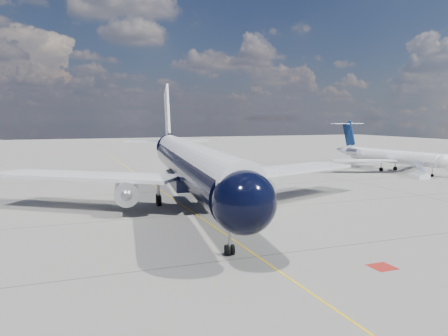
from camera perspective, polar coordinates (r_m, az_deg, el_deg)
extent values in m
plane|color=gray|center=(64.55, -9.05, -2.35)|extent=(320.00, 320.00, 0.00)
cube|color=yellow|center=(59.73, -8.05, -3.04)|extent=(0.16, 160.00, 0.01)
cube|color=maroon|center=(31.57, 19.97, -12.05)|extent=(1.60, 1.60, 0.01)
cylinder|color=black|center=(48.64, -4.36, 0.27)|extent=(9.76, 41.61, 4.14)
sphere|color=black|center=(27.51, 2.66, -4.52)|extent=(4.67, 4.67, 4.14)
cone|color=black|center=(73.93, -7.42, 2.87)|extent=(5.15, 8.13, 4.14)
cylinder|color=white|center=(48.54, -4.37, 1.49)|extent=(9.15, 43.65, 3.23)
cube|color=black|center=(27.20, 2.79, -3.37)|extent=(2.77, 1.65, 0.60)
cube|color=white|center=(49.98, -17.73, -0.98)|extent=(20.16, 16.68, 0.35)
cube|color=white|center=(53.26, 7.64, -0.29)|extent=(21.53, 12.33, 0.35)
cube|color=black|center=(48.83, -4.34, -1.51)|extent=(6.03, 11.43, 1.09)
cylinder|color=silver|center=(46.22, -12.64, -2.99)|extent=(3.10, 5.30, 2.44)
cylinder|color=silver|center=(48.43, 4.39, -2.42)|extent=(3.10, 5.30, 2.44)
sphere|color=gray|center=(43.96, -12.61, -3.47)|extent=(1.35, 1.35, 1.20)
sphere|color=gray|center=(46.28, 5.24, -2.85)|extent=(1.35, 1.35, 1.20)
cube|color=white|center=(46.31, -12.67, -1.95)|extent=(0.71, 3.49, 1.20)
cube|color=white|center=(48.52, 4.32, -1.43)|extent=(0.71, 3.49, 1.20)
cube|color=white|center=(73.25, -7.44, 7.19)|extent=(1.29, 6.90, 9.30)
cube|color=white|center=(73.88, -7.43, 3.55)|extent=(14.52, 5.39, 0.24)
cylinder|color=gray|center=(31.84, 0.74, -8.93)|extent=(0.22, 0.22, 2.29)
cylinder|color=black|center=(32.07, 0.35, -10.65)|extent=(0.30, 0.78, 0.76)
cylinder|color=black|center=(32.17, 1.12, -10.59)|extent=(0.30, 0.78, 0.76)
cylinder|color=gray|center=(50.28, -8.55, -3.15)|extent=(0.32, 0.32, 2.07)
cylinder|color=gray|center=(51.29, -0.75, -2.89)|extent=(0.32, 0.32, 2.07)
cylinder|color=black|center=(49.84, -8.48, -4.25)|extent=(0.65, 1.26, 1.20)
cylinder|color=black|center=(51.02, -8.59, -4.01)|extent=(0.65, 1.26, 1.20)
cylinder|color=black|center=(50.86, -0.60, -3.97)|extent=(0.65, 1.26, 1.20)
cylinder|color=black|center=(52.02, -0.89, -3.73)|extent=(0.65, 1.26, 1.20)
cylinder|color=white|center=(86.88, 21.15, 1.42)|extent=(4.28, 20.13, 2.45)
sphere|color=white|center=(79.95, 26.90, 0.76)|extent=(2.67, 2.67, 2.45)
cone|color=white|center=(96.22, 15.38, 2.30)|extent=(2.86, 4.75, 2.45)
cube|color=black|center=(79.86, 26.97, 1.01)|extent=(1.70, 0.96, 0.41)
cube|color=white|center=(83.02, 17.70, 0.96)|extent=(11.60, 7.07, 0.20)
cube|color=white|center=(92.28, 23.40, 1.26)|extent=(11.09, 8.66, 0.20)
cylinder|color=silver|center=(91.25, 16.57, 2.04)|extent=(1.62, 3.02, 1.36)
cylinder|color=silver|center=(93.88, 18.28, 2.10)|extent=(1.62, 3.02, 1.36)
cube|color=white|center=(91.56, 16.78, 2.05)|extent=(1.04, 1.53, 0.16)
cube|color=white|center=(93.57, 18.08, 2.10)|extent=(1.04, 1.53, 0.16)
cube|color=#0A1F48|center=(95.03, 15.99, 4.29)|extent=(0.57, 3.82, 5.57)
cube|color=white|center=(95.39, 15.81, 5.61)|extent=(7.41, 2.48, 0.15)
cylinder|color=gray|center=(81.51, 25.56, -0.46)|extent=(0.16, 0.16, 1.54)
cylinder|color=black|center=(81.58, 25.54, -0.87)|extent=(0.21, 0.56, 0.55)
cylinder|color=gray|center=(86.36, 19.84, 0.15)|extent=(0.20, 0.20, 1.54)
cylinder|color=gray|center=(89.01, 21.46, 0.26)|extent=(0.20, 0.20, 1.54)
cylinder|color=black|center=(86.41, 19.83, -0.17)|extent=(0.36, 0.79, 0.76)
cylinder|color=black|center=(89.06, 21.45, -0.05)|extent=(0.36, 0.79, 0.76)
cube|color=white|center=(78.59, 24.13, -0.97)|extent=(2.33, 2.82, 0.80)
cube|color=silver|center=(78.43, 24.18, 0.10)|extent=(1.34, 2.64, 1.85)
cylinder|color=gray|center=(78.06, 23.89, 0.21)|extent=(0.26, 2.52, 1.80)
cylinder|color=gray|center=(78.76, 24.48, 0.24)|extent=(0.26, 2.52, 1.80)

